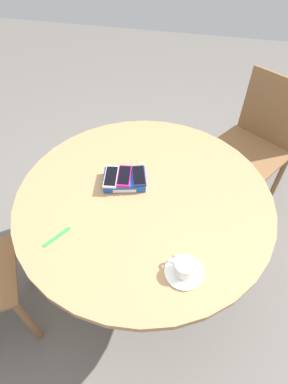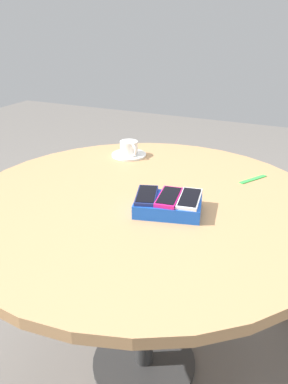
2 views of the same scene
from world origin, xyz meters
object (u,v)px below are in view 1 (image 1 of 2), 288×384
Objects in this scene: phone_magenta at (124,176)px; coffee_cup at (184,267)px; phone_navy at (139,176)px; chair_far_side at (253,145)px; saucer at (184,272)px; phone_box at (125,179)px; lanyard_strap at (57,237)px; phone_white at (111,177)px; round_table at (144,208)px.

phone_magenta is 0.51m from coffee_cup.
chair_far_side is (0.61, 0.76, -0.31)m from phone_navy.
saucer is 1.59× the size of coffee_cup.
lanyard_strap is (-0.19, -0.35, -0.02)m from phone_box.
saucer is 0.16× the size of chair_far_side.
phone_navy is 1.57× the size of coffee_cup.
phone_box is at bearing -169.12° from phone_navy.
chair_far_side reaches higher than phone_magenta.
lanyard_strap is at bearing -111.19° from phone_white.
phone_magenta is at bearing -92.35° from phone_box.
phone_navy is 0.44m from lanyard_strap.
saucer is at bearing -50.39° from phone_box.
phone_white reaches higher than phone_box.
round_table is at bearing 123.29° from coffee_cup.
phone_white is 0.54m from coffee_cup.
lanyard_strap is at bearing -134.58° from round_table.
round_table is 0.16m from phone_box.
saucer is (0.26, -0.41, -0.04)m from phone_navy.
phone_box is 0.24× the size of chair_far_side.
chair_far_side is (0.73, 0.79, -0.31)m from phone_white.
round_table is 0.18m from phone_magenta.
phone_box is 1.74× the size of lanyard_strap.
phone_navy is (0.06, 0.01, 0.03)m from phone_box.
chair_far_side is (0.34, 1.16, -0.30)m from coffee_cup.
round_table is 8.34× the size of phone_magenta.
round_table is 7.97× the size of phone_white.
phone_white is 0.13m from phone_navy.
round_table is 0.42m from coffee_cup.
phone_navy is 1.13× the size of lanyard_strap.
phone_magenta is 0.15× the size of chair_far_side.
phone_navy is at bearing 14.76° from phone_white.
round_table is at bearing -124.45° from chair_far_side.
saucer is at bearing -37.45° from coffee_cup.
round_table is 0.42m from saucer.
round_table is at bearing -60.01° from phone_navy.
phone_navy is at bearing 10.88° from phone_box.
phone_white is 0.06m from phone_magenta.
phone_white is at bearing 68.81° from lanyard_strap.
coffee_cup is at bearing -4.79° from lanyard_strap.
phone_navy reaches higher than round_table.
lanyard_strap is 1.43m from chair_far_side.
phone_navy is at bearing 122.85° from saucer.
coffee_cup is at bearing -56.71° from round_table.
chair_far_side is at bearing 51.29° from phone_navy.
phone_box is at bearing 18.90° from phone_white.
phone_box is 1.57× the size of phone_magenta.
phone_navy reaches higher than saucer.
coffee_cup is 1.25m from chair_far_side.
round_table is at bearing -27.27° from phone_magenta.
lanyard_strap is (-0.51, 0.04, -0.00)m from saucer.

